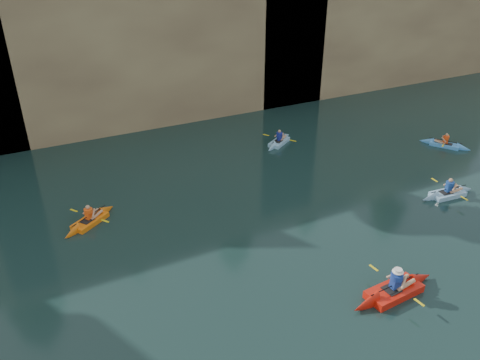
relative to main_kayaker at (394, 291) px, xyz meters
name	(u,v)px	position (x,y,z in m)	size (l,w,h in m)	color
cliff	(103,17)	(-3.41, 28.03, 5.81)	(70.00, 16.00, 12.00)	tan
cliff_slab_center	(161,36)	(-1.41, 20.63, 5.51)	(24.00, 2.40, 11.40)	#98885C
cliff_slab_east	(396,24)	(18.59, 20.63, 4.73)	(26.00, 2.40, 9.84)	#98885C
sea_cave_center	(76,114)	(-7.41, 19.98, 1.41)	(3.50, 1.00, 3.20)	black
sea_cave_east	(273,76)	(6.59, 19.98, 2.06)	(5.00, 1.00, 4.50)	black
main_kayaker	(394,291)	(0.00, 0.00, 0.00)	(3.83, 2.55, 1.41)	red
kayaker_orange	(90,220)	(-8.80, 9.70, -0.05)	(2.87, 2.31, 1.15)	orange
kayaker_ltblue_near	(448,193)	(7.44, 4.22, -0.04)	(3.14, 2.40, 1.22)	#81B2D8
kayaker_ltblue_mid	(279,142)	(3.38, 13.57, -0.05)	(2.87, 2.21, 1.13)	#81B8D9
kayaker_blue_east	(445,144)	(12.17, 8.66, -0.06)	(2.13, 2.86, 1.05)	#469CF0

